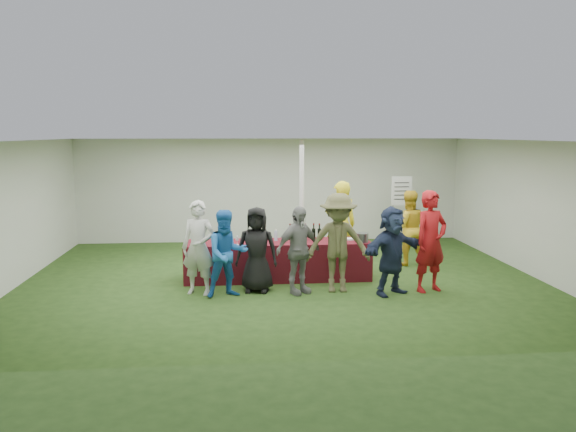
{
  "coord_description": "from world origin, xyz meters",
  "views": [
    {
      "loc": [
        -0.85,
        -10.66,
        2.85
      ],
      "look_at": [
        0.1,
        0.04,
        1.25
      ],
      "focal_mm": 35.0,
      "sensor_mm": 36.0,
      "label": 1
    }
  ],
  "objects": [
    {
      "name": "customer_0",
      "position": [
        -1.56,
        -0.86,
        0.84
      ],
      "size": [
        0.71,
        0.57,
        1.68
      ],
      "primitive_type": "imported",
      "rotation": [
        0.0,
        0.0,
        -0.31
      ],
      "color": "beige",
      "rests_on": "ground"
    },
    {
      "name": "dump_bucket",
      "position": [
        1.52,
        -0.18,
        0.84
      ],
      "size": [
        0.24,
        0.24,
        0.18
      ],
      "primitive_type": "cylinder",
      "color": "slate",
      "rests_on": "serving_table"
    },
    {
      "name": "staff_back",
      "position": [
        2.79,
        1.0,
        0.81
      ],
      "size": [
        0.79,
        0.62,
        1.63
      ],
      "primitive_type": "imported",
      "rotation": [
        0.0,
        0.0,
        3.14
      ],
      "color": "gold",
      "rests_on": "ground"
    },
    {
      "name": "wine_glasses",
      "position": [
        -1.0,
        -0.21,
        0.86
      ],
      "size": [
        1.21,
        0.08,
        0.16
      ],
      "color": "silver",
      "rests_on": "serving_table"
    },
    {
      "name": "customer_6",
      "position": [
        2.58,
        -1.04,
        0.92
      ],
      "size": [
        0.78,
        0.66,
        1.83
      ],
      "primitive_type": "imported",
      "rotation": [
        0.0,
        0.0,
        0.38
      ],
      "color": "#A21216",
      "rests_on": "ground"
    },
    {
      "name": "customer_2",
      "position": [
        -0.54,
        -0.78,
        0.77
      ],
      "size": [
        0.83,
        0.61,
        1.54
      ],
      "primitive_type": "imported",
      "rotation": [
        0.0,
        0.0,
        -0.17
      ],
      "color": "black",
      "rests_on": "ground"
    },
    {
      "name": "customer_3",
      "position": [
        0.19,
        -0.98,
        0.79
      ],
      "size": [
        0.99,
        0.81,
        1.57
      ],
      "primitive_type": "imported",
      "rotation": [
        0.0,
        0.0,
        0.55
      ],
      "color": "gray",
      "rests_on": "ground"
    },
    {
      "name": "staff_pourer",
      "position": [
        1.29,
        0.86,
        0.93
      ],
      "size": [
        0.72,
        0.52,
        1.86
      ],
      "primitive_type": "imported",
      "rotation": [
        0.0,
        0.0,
        3.25
      ],
      "color": "yellow",
      "rests_on": "ground"
    },
    {
      "name": "wine_bottles",
      "position": [
        0.47,
        0.19,
        0.87
      ],
      "size": [
        0.65,
        0.11,
        0.32
      ],
      "color": "black",
      "rests_on": "serving_table"
    },
    {
      "name": "serving_table",
      "position": [
        -0.1,
        0.04,
        0.38
      ],
      "size": [
        3.6,
        0.8,
        0.75
      ],
      "primitive_type": "cube",
      "color": "#5C1017",
      "rests_on": "ground"
    },
    {
      "name": "customer_1",
      "position": [
        -1.06,
        -1.07,
        0.77
      ],
      "size": [
        0.88,
        0.77,
        1.54
      ],
      "primitive_type": "imported",
      "rotation": [
        0.0,
        0.0,
        0.28
      ],
      "color": "blue",
      "rests_on": "ground"
    },
    {
      "name": "bar_towel",
      "position": [
        1.4,
        0.09,
        0.77
      ],
      "size": [
        0.25,
        0.18,
        0.03
      ],
      "primitive_type": "cube",
      "color": "white",
      "rests_on": "serving_table"
    },
    {
      "name": "customer_5",
      "position": [
        1.84,
        -1.18,
        0.79
      ],
      "size": [
        1.51,
        1.12,
        1.58
      ],
      "primitive_type": "imported",
      "rotation": [
        0.0,
        0.0,
        0.51
      ],
      "color": "#1E2945",
      "rests_on": "ground"
    },
    {
      "name": "ground",
      "position": [
        0.0,
        0.0,
        0.0
      ],
      "size": [
        60.0,
        60.0,
        0.0
      ],
      "primitive_type": "plane",
      "color": "#284719",
      "rests_on": "ground"
    },
    {
      "name": "tent",
      "position": [
        0.5,
        1.2,
        1.35
      ],
      "size": [
        10.0,
        10.0,
        10.0
      ],
      "color": "white",
      "rests_on": "ground"
    },
    {
      "name": "water_bottle",
      "position": [
        -0.13,
        0.12,
        0.85
      ],
      "size": [
        0.07,
        0.07,
        0.23
      ],
      "color": "silver",
      "rests_on": "serving_table"
    },
    {
      "name": "customer_4",
      "position": [
        0.92,
        -0.92,
        0.89
      ],
      "size": [
        1.19,
        0.73,
        1.79
      ],
      "primitive_type": "imported",
      "rotation": [
        0.0,
        0.0,
        -0.06
      ],
      "color": "brown",
      "rests_on": "ground"
    },
    {
      "name": "wine_list_sign",
      "position": [
        3.1,
        2.58,
        1.32
      ],
      "size": [
        0.5,
        0.03,
        1.8
      ],
      "color": "slate",
      "rests_on": "ground"
    }
  ]
}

